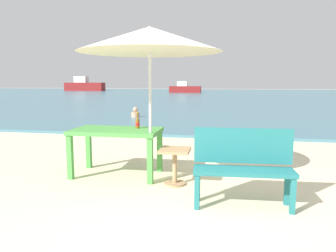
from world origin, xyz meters
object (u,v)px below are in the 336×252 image
Objects in this scene: side_table_wood at (175,161)px; swimmer_person at (135,113)px; bench_teal_center at (243,162)px; boat_sailboat at (84,86)px; boat_ferry at (185,89)px; picnic_table_green at (116,136)px; patio_umbrella at (150,40)px; beer_bottle_amber at (138,123)px.

side_table_wood is 1.32× the size of swimmer_person.
side_table_wood is at bearing 146.58° from bench_teal_center.
boat_sailboat is (-20.47, 40.60, 0.50)m from side_table_wood.
swimmer_person is at bearing -86.48° from boat_ferry.
boat_ferry reaches higher than picnic_table_green.
boat_sailboat is (-19.47, 40.30, 0.20)m from picnic_table_green.
boat_sailboat is at bearing 116.76° from side_table_wood.
side_table_wood is at bearing -82.59° from boat_ferry.
bench_teal_center is 0.21× the size of boat_sailboat.
boat_ferry is at bearing 97.41° from side_table_wood.
patio_umbrella reaches higher than side_table_wood.
patio_umbrella is at bearing -51.15° from beer_bottle_amber.
boat_ferry is (-4.61, 35.46, 0.24)m from side_table_wood.
swimmer_person is 27.64m from boat_ferry.
beer_bottle_amber is 0.22× the size of bench_teal_center.
side_table_wood is at bearing -69.69° from swimmer_person.
boat_ferry reaches higher than side_table_wood.
bench_teal_center is (1.95, -0.93, -0.11)m from picnic_table_green.
beer_bottle_amber is 7.76m from swimmer_person.
picnic_table_green is 1.15× the size of bench_teal_center.
side_table_wood is 1.15m from bench_teal_center.
side_table_wood is 0.44× the size of bench_teal_center.
swimmer_person is at bearing 110.31° from side_table_wood.
boat_sailboat is at bearing 162.06° from boat_ferry.
bench_teal_center is at bearing -33.57° from beer_bottle_amber.
beer_bottle_amber is 0.98m from side_table_wood.
side_table_wood is at bearing -11.93° from patio_umbrella.
boat_ferry reaches higher than bench_teal_center.
picnic_table_green is at bearing 154.61° from bench_teal_center.
boat_ferry is at bearing 96.38° from beer_bottle_amber.
bench_teal_center is 2.98× the size of swimmer_person.
beer_bottle_amber is 0.49× the size of side_table_wood.
side_table_wood is (1.01, -0.30, -0.30)m from picnic_table_green.
bench_teal_center is at bearing -25.39° from picnic_table_green.
bench_teal_center is at bearing -27.92° from patio_umbrella.
patio_umbrella is 45.24m from boat_sailboat.
boat_sailboat is (-21.42, 41.22, 0.31)m from bench_teal_center.
picnic_table_green is 0.41m from beer_bottle_amber.
patio_umbrella is at bearing -63.63° from boat_sailboat.
bench_teal_center is 46.46m from boat_sailboat.
boat_sailboat is at bearing 115.78° from picnic_table_green.
patio_umbrella reaches higher than bench_teal_center.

